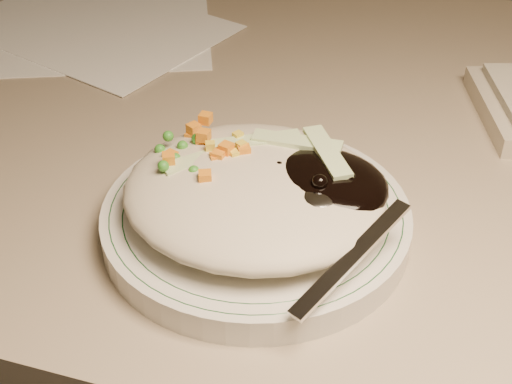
# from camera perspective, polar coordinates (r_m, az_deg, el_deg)

# --- Properties ---
(desk) EXTENTS (1.40, 0.70, 0.74)m
(desk) POSITION_cam_1_polar(r_m,az_deg,el_deg) (0.80, 8.67, -6.89)
(desk) COLOR gray
(desk) RESTS_ON ground
(plate) EXTENTS (0.23, 0.23, 0.02)m
(plate) POSITION_cam_1_polar(r_m,az_deg,el_deg) (0.54, 0.00, -2.22)
(plate) COLOR silver
(plate) RESTS_ON desk
(plate_rim) EXTENTS (0.22, 0.22, 0.00)m
(plate_rim) POSITION_cam_1_polar(r_m,az_deg,el_deg) (0.53, 0.00, -1.38)
(plate_rim) COLOR #144723
(plate_rim) RESTS_ON plate
(meal) EXTENTS (0.21, 0.19, 0.05)m
(meal) POSITION_cam_1_polar(r_m,az_deg,el_deg) (0.52, 0.43, 0.37)
(meal) COLOR #BAB097
(meal) RESTS_ON plate
(papers) EXTENTS (0.36, 0.32, 0.00)m
(papers) POSITION_cam_1_polar(r_m,az_deg,el_deg) (0.88, -13.39, 12.51)
(papers) COLOR white
(papers) RESTS_ON desk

